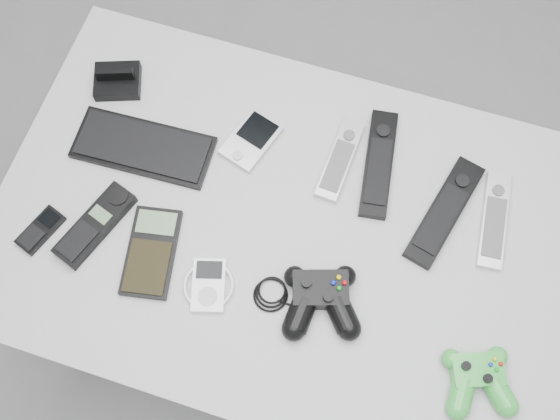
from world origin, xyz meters
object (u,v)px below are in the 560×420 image
(pda, at_px, (251,140))
(controller_green, at_px, (478,378))
(controller_black, at_px, (321,298))
(cordless_handset, at_px, (95,225))
(pda_keyboard, at_px, (143,147))
(remote_silver_b, at_px, (494,220))
(desk, at_px, (290,240))
(calculator, at_px, (151,252))
(mobile_phone, at_px, (40,230))
(remote_black_a, at_px, (379,163))
(remote_black_b, at_px, (445,211))
(mp3_player, at_px, (209,285))
(remote_silver_a, at_px, (340,160))

(pda, relative_size, controller_green, 0.90)
(controller_black, bearing_deg, cordless_handset, 160.96)
(pda_keyboard, height_order, controller_green, controller_green)
(remote_silver_b, bearing_deg, controller_black, -142.38)
(pda, bearing_deg, desk, -32.15)
(controller_black, bearing_deg, calculator, 163.52)
(mobile_phone, bearing_deg, calculator, 25.65)
(remote_black_a, height_order, remote_black_b, same)
(remote_black_b, xyz_separation_m, calculator, (-0.52, -0.25, -0.00))
(pda_keyboard, distance_m, mp3_player, 0.33)
(remote_black_b, bearing_deg, mp3_player, -129.88)
(desk, bearing_deg, pda_keyboard, 167.48)
(remote_black_b, relative_size, controller_black, 0.98)
(remote_black_b, bearing_deg, remote_black_a, 172.06)
(mp3_player, bearing_deg, cordless_handset, 153.28)
(remote_black_a, bearing_deg, remote_black_b, -30.40)
(mobile_phone, bearing_deg, remote_silver_b, 38.59)
(mobile_phone, bearing_deg, remote_silver_a, 51.63)
(remote_black_a, xyz_separation_m, cordless_handset, (-0.50, -0.30, 0.00))
(controller_black, bearing_deg, remote_silver_a, 80.49)
(desk, relative_size, mobile_phone, 11.91)
(pda_keyboard, relative_size, calculator, 1.57)
(pda, relative_size, controller_black, 0.49)
(pda_keyboard, relative_size, mp3_player, 2.76)
(controller_black, bearing_deg, mobile_phone, 165.32)
(calculator, bearing_deg, cordless_handset, 161.51)
(remote_silver_a, distance_m, mobile_phone, 0.61)
(remote_black_b, relative_size, cordless_handset, 1.34)
(desk, bearing_deg, mp3_player, -125.22)
(mobile_phone, height_order, controller_green, controller_green)
(mobile_phone, bearing_deg, controller_green, 18.19)
(desk, relative_size, mp3_player, 11.40)
(remote_silver_a, distance_m, cordless_handset, 0.51)
(remote_black_a, distance_m, mp3_player, 0.42)
(pda_keyboard, distance_m, cordless_handset, 0.19)
(pda, height_order, remote_silver_b, same)
(remote_silver_a, distance_m, controller_green, 0.50)
(remote_silver_a, xyz_separation_m, calculator, (-0.30, -0.30, -0.00))
(pda, relative_size, calculator, 0.68)
(remote_silver_b, bearing_deg, mp3_player, -153.81)
(remote_silver_b, height_order, calculator, remote_silver_b)
(desk, relative_size, controller_black, 4.71)
(pda, height_order, remote_black_b, remote_black_b)
(remote_black_b, bearing_deg, remote_silver_b, 22.24)
(mp3_player, height_order, controller_green, controller_green)
(remote_silver_b, height_order, mobile_phone, remote_silver_b)
(remote_silver_a, bearing_deg, mp3_player, -113.35)
(remote_silver_a, bearing_deg, mobile_phone, -144.59)
(remote_silver_a, bearing_deg, controller_green, -41.03)
(remote_silver_b, bearing_deg, calculator, -161.56)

